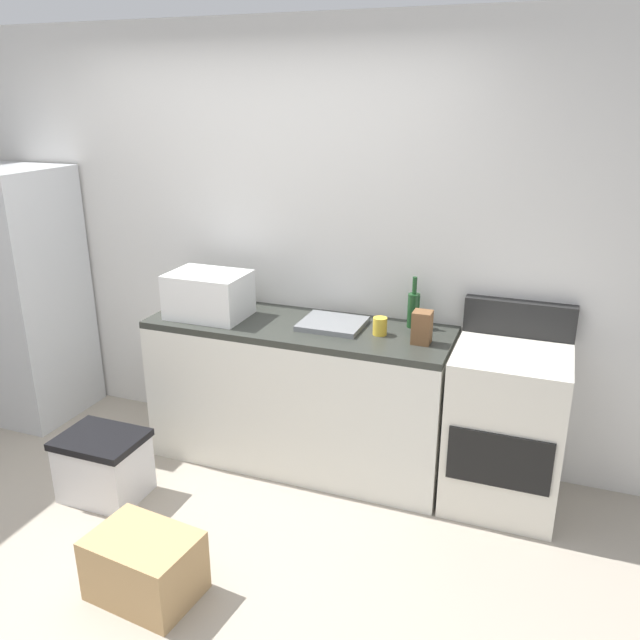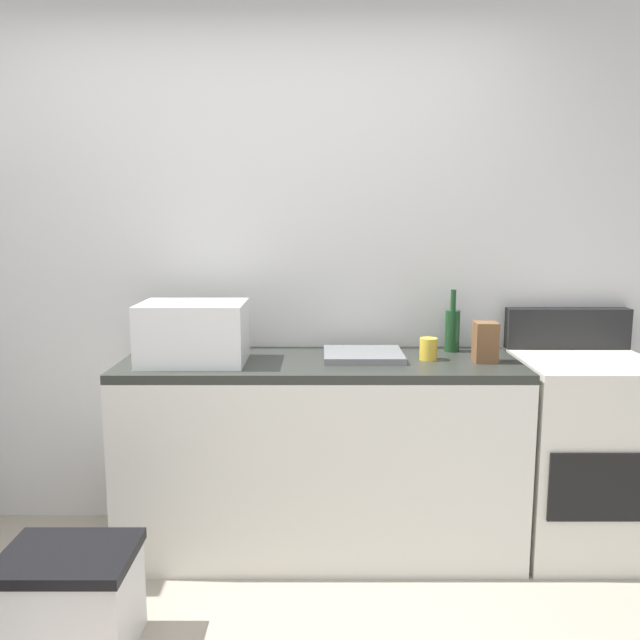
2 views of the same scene
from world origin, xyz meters
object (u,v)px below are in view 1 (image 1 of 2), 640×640
at_px(coffee_mug, 380,326).
at_px(storage_bin, 104,466).
at_px(knife_block, 422,327).
at_px(cardboard_box_large, 145,566).
at_px(stove_oven, 506,425).
at_px(microwave, 209,295).
at_px(refrigerator, 21,296).
at_px(wine_bottle, 413,309).

bearing_deg(coffee_mug, storage_bin, -151.14).
distance_m(coffee_mug, storage_bin, 1.75).
bearing_deg(knife_block, cardboard_box_large, -126.59).
relative_size(stove_oven, storage_bin, 2.39).
relative_size(microwave, coffee_mug, 4.60).
bearing_deg(refrigerator, knife_block, 0.13).
bearing_deg(knife_block, microwave, -179.50).
relative_size(refrigerator, wine_bottle, 5.76).
bearing_deg(knife_block, stove_oven, 5.78).
bearing_deg(coffee_mug, microwave, -176.95).
height_order(knife_block, storage_bin, knife_block).
xyz_separation_m(wine_bottle, storage_bin, (-1.53, -0.95, -0.82)).
bearing_deg(refrigerator, storage_bin, -31.39).
bearing_deg(cardboard_box_large, stove_oven, 42.92).
height_order(knife_block, cardboard_box_large, knife_block).
bearing_deg(storage_bin, knife_block, 23.76).
relative_size(stove_oven, microwave, 2.39).
height_order(wine_bottle, knife_block, wine_bottle).
distance_m(wine_bottle, coffee_mug, 0.25).
height_order(microwave, cardboard_box_large, microwave).
distance_m(microwave, storage_bin, 1.15).
height_order(refrigerator, coffee_mug, refrigerator).
relative_size(microwave, cardboard_box_large, 0.96).
xyz_separation_m(refrigerator, microwave, (1.49, -0.00, 0.17)).
distance_m(stove_oven, microwave, 1.87).
relative_size(wine_bottle, cardboard_box_large, 0.63).
height_order(coffee_mug, cardboard_box_large, coffee_mug).
relative_size(microwave, wine_bottle, 1.53).
bearing_deg(knife_block, storage_bin, -156.24).
distance_m(refrigerator, stove_oven, 3.29).
height_order(microwave, coffee_mug, microwave).
relative_size(stove_oven, knife_block, 6.11).
bearing_deg(stove_oven, cardboard_box_large, -137.08).
bearing_deg(microwave, coffee_mug, 3.05).
xyz_separation_m(stove_oven, knife_block, (-0.48, -0.05, 0.52)).
bearing_deg(wine_bottle, knife_block, -66.74).
bearing_deg(storage_bin, coffee_mug, 28.86).
height_order(stove_oven, coffee_mug, stove_oven).
xyz_separation_m(coffee_mug, knife_block, (0.25, -0.04, 0.04)).
bearing_deg(stove_oven, refrigerator, -179.03).
distance_m(stove_oven, wine_bottle, 0.82).
bearing_deg(storage_bin, stove_oven, 19.94).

